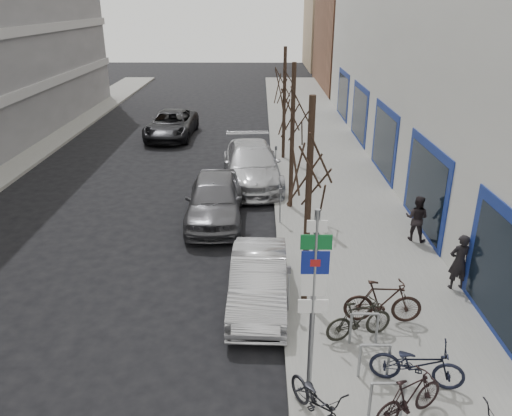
{
  "coord_description": "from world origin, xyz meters",
  "views": [
    {
      "loc": [
        1.42,
        -7.72,
        7.43
      ],
      "look_at": [
        1.32,
        5.35,
        2.0
      ],
      "focal_mm": 35.0,
      "sensor_mm": 36.0,
      "label": 1
    }
  ],
  "objects_px": {
    "tree_far": "(285,77)",
    "bike_near_left": "(318,399)",
    "parked_car_back": "(252,165)",
    "highway_sign_pole": "(313,298)",
    "tree_near": "(310,155)",
    "bike_near_right": "(409,397)",
    "tree_mid": "(293,103)",
    "bike_far_inner": "(383,301)",
    "meter_front": "(289,284)",
    "bike_rack": "(374,357)",
    "pedestrian_near": "(459,262)",
    "lane_car": "(171,124)",
    "bike_mid_inner": "(359,319)",
    "parked_car_mid": "(215,199)",
    "parked_car_front": "(259,281)",
    "bike_mid_curb": "(418,360)",
    "meter_mid": "(280,202)",
    "pedestrian_far": "(417,218)"
  },
  "relations": [
    {
      "from": "tree_far",
      "to": "bike_near_left",
      "type": "distance_m",
      "value": 17.47
    },
    {
      "from": "parked_car_back",
      "to": "highway_sign_pole",
      "type": "bearing_deg",
      "value": -89.3
    },
    {
      "from": "tree_near",
      "to": "bike_near_right",
      "type": "height_order",
      "value": "tree_near"
    },
    {
      "from": "tree_mid",
      "to": "bike_far_inner",
      "type": "relative_size",
      "value": 2.89
    },
    {
      "from": "tree_far",
      "to": "meter_front",
      "type": "height_order",
      "value": "tree_far"
    },
    {
      "from": "bike_rack",
      "to": "bike_near_right",
      "type": "height_order",
      "value": "bike_near_right"
    },
    {
      "from": "tree_mid",
      "to": "parked_car_back",
      "type": "relative_size",
      "value": 0.93
    },
    {
      "from": "parked_car_back",
      "to": "pedestrian_near",
      "type": "bearing_deg",
      "value": -62.33
    },
    {
      "from": "bike_rack",
      "to": "lane_car",
      "type": "relative_size",
      "value": 0.41
    },
    {
      "from": "bike_mid_inner",
      "to": "parked_car_mid",
      "type": "relative_size",
      "value": 0.34
    },
    {
      "from": "tree_mid",
      "to": "highway_sign_pole",
      "type": "bearing_deg",
      "value": -91.14
    },
    {
      "from": "parked_car_front",
      "to": "bike_mid_inner",
      "type": "bearing_deg",
      "value": -33.64
    },
    {
      "from": "tree_far",
      "to": "bike_mid_curb",
      "type": "relative_size",
      "value": 2.92
    },
    {
      "from": "meter_mid",
      "to": "parked_car_mid",
      "type": "height_order",
      "value": "parked_car_mid"
    },
    {
      "from": "bike_mid_curb",
      "to": "bike_near_left",
      "type": "bearing_deg",
      "value": 130.35
    },
    {
      "from": "bike_near_left",
      "to": "bike_near_right",
      "type": "distance_m",
      "value": 1.7
    },
    {
      "from": "bike_rack",
      "to": "tree_near",
      "type": "xyz_separation_m",
      "value": [
        -1.2,
        2.9,
        3.44
      ]
    },
    {
      "from": "bike_mid_curb",
      "to": "tree_far",
      "type": "bearing_deg",
      "value": 21.39
    },
    {
      "from": "highway_sign_pole",
      "to": "meter_mid",
      "type": "distance_m",
      "value": 8.65
    },
    {
      "from": "lane_car",
      "to": "bike_near_left",
      "type": "bearing_deg",
      "value": -72.07
    },
    {
      "from": "parked_car_front",
      "to": "parked_car_mid",
      "type": "height_order",
      "value": "parked_car_mid"
    },
    {
      "from": "lane_car",
      "to": "bike_mid_inner",
      "type": "bearing_deg",
      "value": -66.82
    },
    {
      "from": "bike_rack",
      "to": "pedestrian_far",
      "type": "relative_size",
      "value": 1.46
    },
    {
      "from": "bike_far_inner",
      "to": "pedestrian_near",
      "type": "distance_m",
      "value": 2.87
    },
    {
      "from": "bike_rack",
      "to": "parked_car_back",
      "type": "height_order",
      "value": "parked_car_back"
    },
    {
      "from": "bike_rack",
      "to": "parked_car_front",
      "type": "bearing_deg",
      "value": 129.1
    },
    {
      "from": "tree_mid",
      "to": "bike_mid_inner",
      "type": "bearing_deg",
      "value": -82.06
    },
    {
      "from": "highway_sign_pole",
      "to": "bike_mid_inner",
      "type": "xyz_separation_m",
      "value": [
        1.33,
        1.93,
        -1.8
      ]
    },
    {
      "from": "bike_mid_inner",
      "to": "lane_car",
      "type": "height_order",
      "value": "lane_car"
    },
    {
      "from": "tree_near",
      "to": "meter_front",
      "type": "height_order",
      "value": "tree_near"
    },
    {
      "from": "parked_car_mid",
      "to": "pedestrian_far",
      "type": "xyz_separation_m",
      "value": [
        6.73,
        -1.88,
        0.09
      ]
    },
    {
      "from": "tree_near",
      "to": "bike_near_right",
      "type": "bearing_deg",
      "value": -68.41
    },
    {
      "from": "lane_car",
      "to": "pedestrian_far",
      "type": "height_order",
      "value": "pedestrian_far"
    },
    {
      "from": "bike_mid_curb",
      "to": "pedestrian_near",
      "type": "height_order",
      "value": "pedestrian_near"
    },
    {
      "from": "lane_car",
      "to": "bike_rack",
      "type": "bearing_deg",
      "value": -67.9
    },
    {
      "from": "tree_near",
      "to": "bike_rack",
      "type": "bearing_deg",
      "value": -67.52
    },
    {
      "from": "bike_near_left",
      "to": "parked_car_mid",
      "type": "distance_m",
      "value": 10.01
    },
    {
      "from": "tree_near",
      "to": "tree_mid",
      "type": "distance_m",
      "value": 6.5
    },
    {
      "from": "lane_car",
      "to": "parked_car_mid",
      "type": "bearing_deg",
      "value": -71.73
    },
    {
      "from": "meter_mid",
      "to": "bike_near_left",
      "type": "relative_size",
      "value": 0.72
    },
    {
      "from": "highway_sign_pole",
      "to": "meter_front",
      "type": "bearing_deg",
      "value": 94.75
    },
    {
      "from": "bike_rack",
      "to": "parked_car_mid",
      "type": "bearing_deg",
      "value": 115.44
    },
    {
      "from": "meter_mid",
      "to": "bike_mid_curb",
      "type": "xyz_separation_m",
      "value": [
        2.48,
        -8.09,
        -0.19
      ]
    },
    {
      "from": "parked_car_mid",
      "to": "lane_car",
      "type": "relative_size",
      "value": 0.89
    },
    {
      "from": "bike_mid_curb",
      "to": "pedestrian_near",
      "type": "xyz_separation_m",
      "value": [
        2.17,
        3.72,
        0.23
      ]
    },
    {
      "from": "tree_mid",
      "to": "bike_far_inner",
      "type": "xyz_separation_m",
      "value": [
        1.81,
        -7.45,
        -3.37
      ]
    },
    {
      "from": "meter_front",
      "to": "bike_mid_curb",
      "type": "xyz_separation_m",
      "value": [
        2.48,
        -2.59,
        -0.19
      ]
    },
    {
      "from": "bike_mid_inner",
      "to": "lane_car",
      "type": "xyz_separation_m",
      "value": [
        -7.48,
        19.14,
        0.11
      ]
    },
    {
      "from": "bike_far_inner",
      "to": "meter_mid",
      "type": "bearing_deg",
      "value": 22.9
    },
    {
      "from": "bike_mid_inner",
      "to": "parked_car_front",
      "type": "height_order",
      "value": "parked_car_front"
    }
  ]
}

